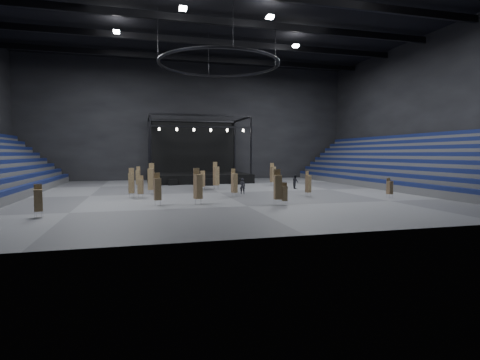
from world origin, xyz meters
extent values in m
plane|color=#57575A|center=(0.00, 0.00, 0.00)|extent=(50.00, 50.00, 0.00)
cube|color=black|center=(0.00, 0.00, 18.00)|extent=(50.00, 42.00, 0.20)
cube|color=black|center=(0.00, 21.00, 9.00)|extent=(50.00, 0.20, 18.00)
cube|color=black|center=(0.00, -21.00, 9.00)|extent=(50.00, 0.20, 18.00)
cube|color=black|center=(25.00, 0.00, 9.00)|extent=(0.20, 42.00, 18.00)
cube|color=#0D173C|center=(-18.12, 0.00, 0.95)|extent=(0.59, 40.00, 0.40)
cube|color=#0D173C|center=(-19.02, 0.00, 1.70)|extent=(0.59, 40.00, 0.40)
cube|color=#0D173C|center=(-19.91, 0.00, 2.45)|extent=(0.59, 40.00, 0.40)
cube|color=#48484A|center=(21.40, 0.00, 0.38)|extent=(7.20, 40.00, 0.75)
cube|color=#0D173C|center=(18.12, 0.00, 0.95)|extent=(0.59, 40.00, 0.40)
cube|color=#48484A|center=(21.85, 0.00, 0.75)|extent=(6.30, 40.00, 1.50)
cube|color=#0D173C|center=(19.02, 0.00, 1.70)|extent=(0.59, 40.00, 0.40)
cube|color=#48484A|center=(22.30, 0.00, 1.12)|extent=(5.40, 40.00, 2.25)
cube|color=#0D173C|center=(19.91, 0.00, 2.45)|extent=(0.59, 40.00, 0.40)
cube|color=#48484A|center=(22.75, 0.00, 1.50)|extent=(4.50, 40.00, 3.00)
cube|color=#0D173C|center=(20.82, 0.00, 3.20)|extent=(0.59, 40.00, 0.40)
cube|color=#48484A|center=(23.20, 0.00, 1.88)|extent=(3.60, 40.00, 3.75)
cube|color=#0D173C|center=(21.71, 0.00, 3.95)|extent=(0.59, 40.00, 0.40)
cube|color=#48484A|center=(23.65, 0.00, 2.25)|extent=(2.70, 40.00, 4.50)
cube|color=#0D173C|center=(22.61, 0.00, 4.70)|extent=(0.59, 40.00, 0.40)
cube|color=#48484A|center=(24.10, 0.00, 2.62)|extent=(1.80, 40.00, 5.25)
cube|color=#0D173C|center=(23.52, 0.00, 5.45)|extent=(0.59, 40.00, 0.40)
cube|color=#48484A|center=(24.55, 0.00, 3.00)|extent=(0.90, 40.00, 6.00)
cube|color=#0D173C|center=(24.41, 0.00, 6.20)|extent=(0.59, 40.00, 0.40)
cube|color=black|center=(0.00, 15.50, 0.60)|extent=(14.00, 10.00, 1.20)
cube|color=black|center=(0.00, 20.30, 5.20)|extent=(13.30, 0.30, 8.00)
cylinder|color=black|center=(-6.60, 10.90, 5.10)|extent=(0.24, 0.24, 7.80)
cylinder|color=black|center=(-6.60, 20.10, 5.10)|extent=(0.24, 0.24, 7.80)
cylinder|color=black|center=(6.60, 10.90, 5.10)|extent=(0.24, 0.24, 7.80)
cylinder|color=black|center=(6.60, 20.10, 5.10)|extent=(0.24, 0.24, 7.80)
cube|color=black|center=(0.00, 10.90, 9.00)|extent=(13.40, 0.25, 0.25)
cube|color=black|center=(0.00, 20.10, 9.00)|extent=(13.40, 0.25, 0.25)
cube|color=black|center=(0.00, 10.90, 7.50)|extent=(13.40, 0.20, 0.20)
cylinder|color=white|center=(-5.50, 10.90, 7.10)|extent=(0.24, 0.24, 0.35)
cylinder|color=white|center=(-3.30, 10.90, 7.10)|extent=(0.24, 0.24, 0.35)
cylinder|color=white|center=(-1.10, 10.90, 7.10)|extent=(0.24, 0.24, 0.35)
cylinder|color=white|center=(1.10, 10.90, 7.10)|extent=(0.24, 0.24, 0.35)
cylinder|color=white|center=(3.30, 10.90, 7.10)|extent=(0.24, 0.24, 0.35)
cylinder|color=white|center=(5.50, 10.90, 7.10)|extent=(0.24, 0.24, 0.35)
torus|color=black|center=(0.00, 0.00, 13.00)|extent=(12.30, 12.30, 0.30)
cylinder|color=black|center=(6.00, 0.00, 15.50)|extent=(0.04, 0.04, 5.00)
cylinder|color=black|center=(0.00, 6.00, 15.50)|extent=(0.04, 0.04, 5.00)
cylinder|color=black|center=(-6.00, 0.00, 15.50)|extent=(0.04, 0.04, 5.00)
cylinder|color=black|center=(0.00, -6.00, 15.50)|extent=(0.04, 0.04, 5.00)
cube|color=black|center=(0.00, 0.00, 17.20)|extent=(49.00, 0.35, 0.70)
cube|color=black|center=(0.00, 7.00, 17.20)|extent=(49.00, 0.35, 0.70)
cube|color=black|center=(0.00, 15.00, 17.20)|extent=(49.00, 0.35, 0.70)
cube|color=white|center=(-10.00, 4.00, 16.60)|extent=(0.60, 0.60, 0.25)
cube|color=white|center=(10.00, 4.00, 16.60)|extent=(0.60, 0.60, 0.25)
cube|color=white|center=(-4.00, -4.00, 16.60)|extent=(0.60, 0.60, 0.25)
cube|color=white|center=(4.00, -4.00, 16.60)|extent=(0.60, 0.60, 0.25)
cube|color=black|center=(-3.95, 10.25, 0.39)|extent=(1.28, 0.86, 0.78)
cube|color=black|center=(0.39, 8.72, 0.43)|extent=(1.41, 1.01, 0.85)
cube|color=black|center=(4.18, 9.47, 0.42)|extent=(1.37, 0.94, 0.83)
cylinder|color=silver|center=(2.81, -10.77, 0.17)|extent=(0.03, 0.03, 0.34)
cylinder|color=silver|center=(2.81, -10.44, 0.17)|extent=(0.03, 0.03, 0.34)
cylinder|color=silver|center=(3.13, -10.77, 0.17)|extent=(0.03, 0.03, 0.34)
cylinder|color=silver|center=(3.13, -10.44, 0.17)|extent=(0.03, 0.03, 0.34)
cube|color=#9C8656|center=(2.97, -10.61, 0.92)|extent=(0.49, 0.49, 1.15)
cube|color=#9C8656|center=(3.01, -10.44, 1.44)|extent=(0.39, 0.14, 0.63)
cylinder|color=silver|center=(-7.05, -0.06, 0.22)|extent=(0.03, 0.03, 0.44)
cylinder|color=silver|center=(-7.05, 0.36, 0.22)|extent=(0.03, 0.03, 0.44)
cylinder|color=silver|center=(-6.63, -0.06, 0.22)|extent=(0.03, 0.03, 0.44)
cylinder|color=silver|center=(-6.63, 0.36, 0.22)|extent=(0.03, 0.03, 0.44)
cube|color=#9C8656|center=(-6.84, 0.15, 1.49)|extent=(0.67, 0.67, 2.10)
cube|color=#9C8656|center=(-6.77, 0.36, 2.49)|extent=(0.50, 0.23, 1.15)
cylinder|color=silver|center=(-8.04, -3.03, 0.19)|extent=(0.03, 0.03, 0.38)
cylinder|color=silver|center=(-8.04, -2.67, 0.19)|extent=(0.03, 0.03, 0.38)
cylinder|color=silver|center=(-7.68, -3.03, 0.19)|extent=(0.03, 0.03, 0.38)
cylinder|color=silver|center=(-7.68, -2.67, 0.19)|extent=(0.03, 0.03, 0.38)
cube|color=#9C8656|center=(-7.86, -2.85, 1.04)|extent=(0.56, 0.56, 1.34)
cube|color=#9C8656|center=(-7.81, -2.67, 1.66)|extent=(0.43, 0.17, 0.73)
cylinder|color=silver|center=(-14.19, -12.19, 0.20)|extent=(0.03, 0.03, 0.40)
cylinder|color=silver|center=(-14.19, -11.81, 0.20)|extent=(0.03, 0.03, 0.40)
cylinder|color=silver|center=(-13.81, -12.19, 0.20)|extent=(0.03, 0.03, 0.40)
cylinder|color=silver|center=(-13.81, -11.81, 0.20)|extent=(0.03, 0.03, 0.40)
cube|color=#9C8656|center=(-14.00, -12.00, 1.08)|extent=(0.57, 0.57, 1.36)
cube|color=#9C8656|center=(-14.04, -11.81, 1.71)|extent=(0.46, 0.16, 0.75)
cylinder|color=silver|center=(13.76, -8.71, 0.18)|extent=(0.03, 0.03, 0.35)
cylinder|color=silver|center=(13.76, -8.37, 0.18)|extent=(0.03, 0.03, 0.35)
cylinder|color=silver|center=(14.09, -8.71, 0.18)|extent=(0.03, 0.03, 0.35)
cylinder|color=silver|center=(14.09, -8.37, 0.18)|extent=(0.03, 0.03, 0.35)
cube|color=#9C8656|center=(13.93, -8.54, 0.94)|extent=(0.50, 0.50, 1.18)
cube|color=#9C8656|center=(13.89, -8.37, 1.48)|extent=(0.40, 0.14, 0.65)
cylinder|color=silver|center=(0.40, -4.18, 0.19)|extent=(0.03, 0.03, 0.38)
cylinder|color=silver|center=(0.40, -3.82, 0.19)|extent=(0.03, 0.03, 0.38)
cylinder|color=silver|center=(0.76, -4.18, 0.19)|extent=(0.03, 0.03, 0.38)
cylinder|color=silver|center=(0.76, -3.82, 0.19)|extent=(0.03, 0.03, 0.38)
cube|color=#9C8656|center=(0.58, -4.00, 1.27)|extent=(0.58, 0.58, 1.79)
cube|color=#9C8656|center=(0.52, -3.82, 2.12)|extent=(0.43, 0.20, 0.98)
cylinder|color=silver|center=(-1.29, 3.66, 0.17)|extent=(0.03, 0.03, 0.35)
cylinder|color=silver|center=(-1.29, 3.99, 0.17)|extent=(0.03, 0.03, 0.35)
cylinder|color=silver|center=(-0.96, 3.66, 0.17)|extent=(0.03, 0.03, 0.35)
cylinder|color=silver|center=(-0.96, 3.99, 0.17)|extent=(0.03, 0.03, 0.35)
cube|color=#9C8656|center=(-1.13, 3.83, 1.04)|extent=(0.48, 0.48, 1.40)
cube|color=#9C8656|center=(-1.16, 4.00, 1.69)|extent=(0.40, 0.12, 0.77)
cylinder|color=silver|center=(2.27, -10.59, 0.22)|extent=(0.03, 0.03, 0.45)
cylinder|color=silver|center=(2.27, -10.16, 0.22)|extent=(0.03, 0.03, 0.45)
cylinder|color=silver|center=(2.70, -10.59, 0.22)|extent=(0.03, 0.03, 0.45)
cylinder|color=silver|center=(2.70, -10.16, 0.22)|extent=(0.03, 0.03, 0.45)
cube|color=#9C8656|center=(2.48, -10.38, 1.39)|extent=(0.59, 0.59, 1.88)
cube|color=#9C8656|center=(2.51, -10.15, 2.28)|extent=(0.52, 0.12, 1.03)
cylinder|color=silver|center=(-6.77, -8.44, 0.21)|extent=(0.03, 0.03, 0.41)
cylinder|color=silver|center=(-6.77, -8.04, 0.21)|extent=(0.03, 0.03, 0.41)
cylinder|color=silver|center=(-6.38, -8.44, 0.21)|extent=(0.03, 0.03, 0.41)
cylinder|color=silver|center=(-6.38, -8.04, 0.21)|extent=(0.03, 0.03, 0.41)
cube|color=#9C8656|center=(-6.57, -8.24, 1.26)|extent=(0.58, 0.58, 1.70)
cube|color=#9C8656|center=(-6.61, -8.04, 2.06)|extent=(0.48, 0.15, 0.93)
cylinder|color=silver|center=(7.96, 6.34, 0.23)|extent=(0.03, 0.03, 0.46)
cylinder|color=silver|center=(7.96, 6.78, 0.23)|extent=(0.03, 0.03, 0.46)
cylinder|color=silver|center=(8.39, 6.34, 0.23)|extent=(0.03, 0.03, 0.46)
cylinder|color=silver|center=(8.39, 6.78, 0.23)|extent=(0.03, 0.03, 0.46)
cube|color=#9C8656|center=(8.18, 6.56, 1.41)|extent=(0.66, 0.66, 1.91)
cube|color=#9C8656|center=(8.12, 6.78, 2.32)|extent=(0.53, 0.19, 1.05)
cylinder|color=silver|center=(0.15, 3.40, 0.22)|extent=(0.03, 0.03, 0.45)
cylinder|color=silver|center=(0.15, 3.82, 0.22)|extent=(0.03, 0.03, 0.45)
cylinder|color=silver|center=(0.57, 3.40, 0.22)|extent=(0.03, 0.03, 0.45)
cylinder|color=silver|center=(0.57, 3.82, 0.22)|extent=(0.03, 0.03, 0.45)
cube|color=#9C8656|center=(0.36, 3.61, 1.50)|extent=(0.68, 0.68, 2.10)
cube|color=#9C8656|center=(0.29, 3.82, 2.50)|extent=(0.51, 0.23, 1.16)
cylinder|color=silver|center=(-8.84, -2.55, 0.20)|extent=(0.03, 0.03, 0.40)
cylinder|color=silver|center=(-8.84, -2.17, 0.20)|extent=(0.03, 0.03, 0.40)
cylinder|color=silver|center=(-8.46, -2.55, 0.20)|extent=(0.03, 0.03, 0.40)
cylinder|color=silver|center=(-8.46, -2.17, 0.20)|extent=(0.03, 0.03, 0.40)
cube|color=#9C8656|center=(-8.65, -2.36, 1.32)|extent=(0.53, 0.53, 1.84)
cube|color=#9C8656|center=(-8.63, -2.16, 2.19)|extent=(0.46, 0.11, 1.01)
cylinder|color=silver|center=(-1.47, 2.78, 0.20)|extent=(0.03, 0.03, 0.40)
cylinder|color=silver|center=(-1.47, 3.16, 0.20)|extent=(0.03, 0.03, 0.40)
cylinder|color=silver|center=(-1.10, 2.78, 0.20)|extent=(0.03, 0.03, 0.40)
cylinder|color=silver|center=(-1.10, 3.16, 0.20)|extent=(0.03, 0.03, 0.40)
cube|color=#9C8656|center=(-1.28, 2.97, 1.10)|extent=(0.63, 0.63, 1.40)
cube|color=#9C8656|center=(-1.20, 3.15, 1.75)|extent=(0.44, 0.24, 0.77)
cylinder|color=silver|center=(-8.33, 7.82, 0.19)|extent=(0.03, 0.03, 0.38)
cylinder|color=silver|center=(-8.33, 8.18, 0.19)|extent=(0.03, 0.03, 0.38)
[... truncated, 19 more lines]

